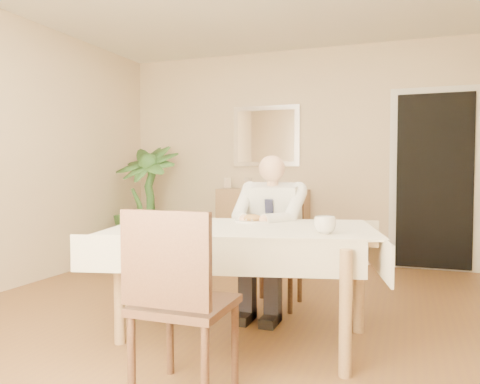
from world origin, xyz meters
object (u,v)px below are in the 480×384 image
(dining_table, at_px, (243,239))
(potted_palm, at_px, (147,203))
(sideboard, at_px, (262,225))
(chair_near, at_px, (177,294))
(coffee_mug, at_px, (325,225))
(chair_far, at_px, (278,248))
(seated_man, at_px, (268,226))

(dining_table, bearing_deg, potted_palm, 120.40)
(sideboard, bearing_deg, chair_near, -74.75)
(coffee_mug, xyz_separation_m, potted_palm, (-2.58, 2.28, -0.09))
(dining_table, distance_m, potted_palm, 2.91)
(sideboard, bearing_deg, chair_far, -64.21)
(coffee_mug, distance_m, potted_palm, 3.44)
(seated_man, bearing_deg, sideboard, 108.33)
(potted_palm, bearing_deg, coffee_mug, -41.46)
(sideboard, xyz_separation_m, potted_palm, (-1.35, -0.48, 0.27))
(dining_table, xyz_separation_m, seated_man, (-0.00, 0.59, 0.02))
(coffee_mug, relative_size, sideboard, 0.12)
(chair_far, bearing_deg, potted_palm, 154.61)
(chair_far, distance_m, potted_palm, 2.37)
(chair_far, height_order, chair_near, chair_near)
(seated_man, xyz_separation_m, potted_palm, (-2.01, 1.52, 0.02))
(dining_table, distance_m, seated_man, 0.59)
(chair_near, distance_m, coffee_mug, 1.00)
(seated_man, height_order, potted_palm, potted_palm)
(sideboard, bearing_deg, seated_man, -66.98)
(chair_far, bearing_deg, chair_near, -83.91)
(chair_near, bearing_deg, potted_palm, 123.05)
(seated_man, relative_size, coffee_mug, 9.62)
(potted_palm, bearing_deg, chair_far, -31.63)
(chair_near, bearing_deg, chair_far, 89.59)
(chair_far, relative_size, sideboard, 0.76)
(chair_far, bearing_deg, coffee_mug, -55.04)
(chair_near, xyz_separation_m, sideboard, (-0.66, 3.53, -0.09))
(chair_far, relative_size, chair_near, 0.89)
(dining_table, bearing_deg, sideboard, 91.18)
(seated_man, distance_m, potted_palm, 2.52)
(dining_table, height_order, seated_man, seated_man)
(chair_near, height_order, coffee_mug, chair_near)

